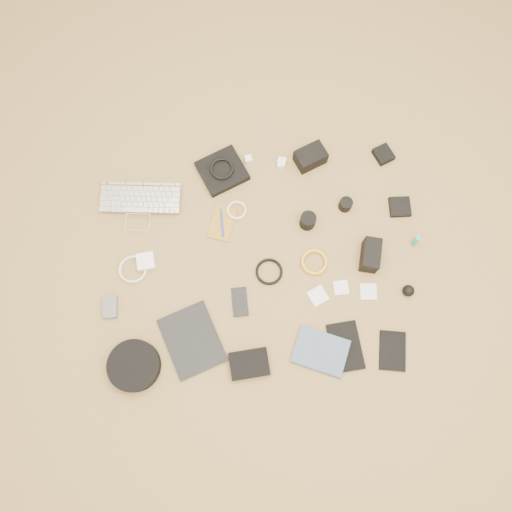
{
  "coord_description": "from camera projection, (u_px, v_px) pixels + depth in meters",
  "views": [
    {
      "loc": [
        -0.07,
        -0.54,
        2.08
      ],
      "look_at": [
        -0.01,
        0.04,
        0.02
      ],
      "focal_mm": 35.0,
      "sensor_mm": 36.0,
      "label": 1
    }
  ],
  "objects": [
    {
      "name": "notebook_black_a",
      "position": [
        345.0,
        347.0,
        2.05
      ],
      "size": [
        0.14,
        0.21,
        0.01
      ],
      "primitive_type": "cube",
      "rotation": [
        0.0,
        0.0,
        0.06
      ],
      "color": "black",
      "rests_on": "ground"
    },
    {
      "name": "battery_charger",
      "position": [
        110.0,
        307.0,
        2.09
      ],
      "size": [
        0.06,
        0.09,
        0.03
      ],
      "primitive_type": "cube",
      "rotation": [
        0.0,
        0.0,
        -0.04
      ],
      "color": "#58575C",
      "rests_on": "ground"
    },
    {
      "name": "dslr_camera",
      "position": [
        310.0,
        157.0,
        2.25
      ],
      "size": [
        0.16,
        0.13,
        0.08
      ],
      "primitive_type": "cube",
      "rotation": [
        0.0,
        0.0,
        0.37
      ],
      "color": "black",
      "rests_on": "ground"
    },
    {
      "name": "room_shell",
      "position": [
        265.0,
        100.0,
        0.94
      ],
      "size": [
        4.04,
        4.04,
        2.58
      ],
      "color": "olive",
      "rests_on": "ground"
    },
    {
      "name": "lens_b",
      "position": [
        346.0,
        204.0,
        2.2
      ],
      "size": [
        0.06,
        0.06,
        0.05
      ],
      "primitive_type": "cylinder",
      "rotation": [
        0.0,
        0.0,
        0.01
      ],
      "color": "black",
      "rests_on": "ground"
    },
    {
      "name": "power_brick",
      "position": [
        146.0,
        262.0,
        2.14
      ],
      "size": [
        0.08,
        0.08,
        0.03
      ],
      "primitive_type": "cube",
      "rotation": [
        0.0,
        0.0,
        0.07
      ],
      "color": "white",
      "rests_on": "ground"
    },
    {
      "name": "tablet",
      "position": [
        192.0,
        340.0,
        2.06
      ],
      "size": [
        0.28,
        0.32,
        0.01
      ],
      "primitive_type": "cube",
      "rotation": [
        0.0,
        0.0,
        0.31
      ],
      "color": "black",
      "rests_on": "ground"
    },
    {
      "name": "lens_cleaner",
      "position": [
        416.0,
        241.0,
        2.14
      ],
      "size": [
        0.02,
        0.02,
        0.08
      ],
      "primitive_type": "cylinder",
      "rotation": [
        0.0,
        0.0,
        0.06
      ],
      "color": "teal",
      "rests_on": "ground"
    },
    {
      "name": "filter_case_right",
      "position": [
        368.0,
        292.0,
        2.11
      ],
      "size": [
        0.08,
        0.08,
        0.01
      ],
      "primitive_type": "cube",
      "rotation": [
        0.0,
        0.0,
        -0.11
      ],
      "color": "silver",
      "rests_on": "ground"
    },
    {
      "name": "charger_b",
      "position": [
        282.0,
        162.0,
        2.26
      ],
      "size": [
        0.04,
        0.04,
        0.03
      ],
      "primitive_type": "cube",
      "rotation": [
        0.0,
        0.0,
        -0.32
      ],
      "color": "white",
      "rests_on": "ground"
    },
    {
      "name": "cable_white_b",
      "position": [
        133.0,
        270.0,
        2.14
      ],
      "size": [
        0.15,
        0.15,
        0.01
      ],
      "primitive_type": "torus",
      "rotation": [
        0.0,
        0.0,
        0.22
      ],
      "color": "silver",
      "rests_on": "ground"
    },
    {
      "name": "lens_pouch",
      "position": [
        383.0,
        155.0,
        2.27
      ],
      "size": [
        0.1,
        0.11,
        0.03
      ],
      "primitive_type": "cube",
      "rotation": [
        0.0,
        0.0,
        0.37
      ],
      "color": "black",
      "rests_on": "ground"
    },
    {
      "name": "headphone_case",
      "position": [
        134.0,
        366.0,
        2.01
      ],
      "size": [
        0.24,
        0.24,
        0.06
      ],
      "primitive_type": "cylinder",
      "rotation": [
        0.0,
        0.0,
        -0.17
      ],
      "color": "black",
      "rests_on": "ground"
    },
    {
      "name": "lens_a",
      "position": [
        308.0,
        221.0,
        2.16
      ],
      "size": [
        0.09,
        0.09,
        0.07
      ],
      "primitive_type": "cylinder",
      "rotation": [
        0.0,
        0.0,
        0.36
      ],
      "color": "black",
      "rests_on": "ground"
    },
    {
      "name": "charger_a",
      "position": [
        249.0,
        159.0,
        2.27
      ],
      "size": [
        0.03,
        0.03,
        0.03
      ],
      "primitive_type": "cube",
      "rotation": [
        0.0,
        0.0,
        0.09
      ],
      "color": "white",
      "rests_on": "ground"
    },
    {
      "name": "notebook_black_b",
      "position": [
        392.0,
        351.0,
        2.04
      ],
      "size": [
        0.13,
        0.18,
        0.01
      ],
      "primitive_type": "cube",
      "rotation": [
        0.0,
        0.0,
        -0.2
      ],
      "color": "black",
      "rests_on": "ground"
    },
    {
      "name": "phone",
      "position": [
        240.0,
        302.0,
        2.1
      ],
      "size": [
        0.07,
        0.12,
        0.01
      ],
      "primitive_type": "cube",
      "rotation": [
        0.0,
        0.0,
        -0.0
      ],
      "color": "black",
      "rests_on": "ground"
    },
    {
      "name": "charger_d",
      "position": [
        281.0,
        164.0,
        2.26
      ],
      "size": [
        0.03,
        0.03,
        0.03
      ],
      "primitive_type": "cube",
      "rotation": [
        0.0,
        0.0,
        -0.04
      ],
      "color": "white",
      "rests_on": "ground"
    },
    {
      "name": "cable_white_a",
      "position": [
        237.0,
        211.0,
        2.21
      ],
      "size": [
        0.12,
        0.12,
        0.01
      ],
      "primitive_type": "torus",
      "rotation": [
        0.0,
        0.0,
        0.41
      ],
      "color": "silver",
      "rests_on": "ground"
    },
    {
      "name": "notebook_olive",
      "position": [
        222.0,
        223.0,
        2.2
      ],
      "size": [
        0.15,
        0.18,
        0.01
      ],
      "primitive_type": "cube",
      "rotation": [
        0.0,
        0.0,
        -0.36
      ],
      "color": "olive",
      "rests_on": "ground"
    },
    {
      "name": "cable_black",
      "position": [
        269.0,
        272.0,
        2.13
      ],
      "size": [
        0.13,
        0.13,
        0.01
      ],
      "primitive_type": "torus",
      "rotation": [
        0.0,
        0.0,
        -0.08
      ],
      "color": "black",
      "rests_on": "ground"
    },
    {
      "name": "paperback",
      "position": [
        315.0,
        370.0,
        2.02
      ],
      "size": [
        0.26,
        0.23,
        0.02
      ],
      "primitive_type": "imported",
      "rotation": [
        0.0,
        0.0,
        1.14
      ],
      "color": "#3F526C",
      "rests_on": "ground"
    },
    {
      "name": "headphones",
      "position": [
        222.0,
        169.0,
        2.23
      ],
      "size": [
        0.12,
        0.12,
        0.01
      ],
      "primitive_type": "torus",
      "rotation": [
        0.0,
        0.0,
        -0.08
      ],
      "color": "black",
      "rests_on": "headphone_pouch"
    },
    {
      "name": "drive_case",
      "position": [
        249.0,
        364.0,
        2.02
      ],
      "size": [
        0.16,
        0.12,
        0.04
      ],
      "primitive_type": "cube",
      "rotation": [
        0.0,
        0.0,
        0.05
      ],
      "color": "black",
      "rests_on": "ground"
    },
    {
      "name": "flash",
      "position": [
        370.0,
        255.0,
        2.11
      ],
      "size": [
        0.1,
        0.15,
        0.1
      ],
      "primitive_type": "cube",
      "rotation": [
        0.0,
        0.0,
        -0.28
      ],
      "color": "black",
      "rests_on": "ground"
    },
    {
      "name": "headphone_pouch",
      "position": [
        222.0,
        171.0,
        2.25
      ],
      "size": [
        0.25,
        0.24,
        0.03
      ],
      "primitive_type": "cube",
      "rotation": [
        0.0,
        0.0,
        0.38
      ],
      "color": "black",
      "rests_on": "ground"
    },
    {
      "name": "cable_yellow",
      "position": [
        314.0,
        262.0,
        2.14
      ],
      "size": [
        0.15,
        0.15,
        0.01
      ],
      "primitive_type": "torus",
      "rotation": [
        0.0,
        0.0,
        0.41
      ],
      "color": "gold",
      "rests_on": "ground"
    },
    {
      "name": "charger_c",
      "position": [
        282.0,
        162.0,
        2.26
      ],
      "size": [
        0.04,
        0.04,
        0.03
      ],
      "primitive_type": "cube",
      "rotation": [
        0.0,
        0.0,
        -0.13
      ],
      "color": "white",
      "rests_on": "ground"
    },
    {
      "name": "filter_case_mid",
      "position": [
        341.0,
        288.0,
        2.12
      ],
      "size": [
        0.06,
        0.06,
        0.01
      ],
      "primitive_type": "cube",
      "rotation": [
        0.0,
        0.0,
        0.0
      ],
      "color": "silver",
      "rests_on": "ground"
    },
    {
      "name": "filter_case_left",
      "position": [
        318.0,
        296.0,
        2.11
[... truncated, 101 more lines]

